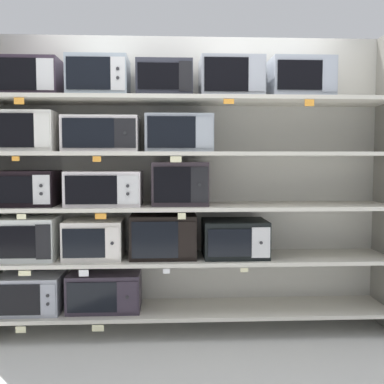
# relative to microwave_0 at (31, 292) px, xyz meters

# --- Properties ---
(back_panel) EXTENTS (3.33, 0.04, 2.38)m
(back_panel) POSITION_rel_microwave_0_xyz_m (1.26, 0.28, 0.86)
(back_panel) COLOR beige
(back_panel) RESTS_ON ground
(shelf_0) EXTENTS (3.13, 0.51, 0.03)m
(shelf_0) POSITION_rel_microwave_0_xyz_m (1.26, 0.00, -0.16)
(shelf_0) COLOR beige
(shelf_0) RESTS_ON ground
(microwave_0) EXTENTS (0.48, 0.41, 0.29)m
(microwave_0) POSITION_rel_microwave_0_xyz_m (0.00, 0.00, 0.00)
(microwave_0) COLOR #9A9EA9
(microwave_0) RESTS_ON shelf_0
(microwave_1) EXTENTS (0.56, 0.36, 0.30)m
(microwave_1) POSITION_rel_microwave_0_xyz_m (0.57, 0.00, 0.00)
(microwave_1) COLOR #312834
(microwave_1) RESTS_ON shelf_0
(price_tag_0) EXTENTS (0.07, 0.00, 0.05)m
(price_tag_0) POSITION_rel_microwave_0_xyz_m (-0.01, -0.26, -0.20)
(price_tag_0) COLOR beige
(price_tag_1) EXTENTS (0.09, 0.00, 0.05)m
(price_tag_1) POSITION_rel_microwave_0_xyz_m (0.55, -0.26, -0.20)
(price_tag_1) COLOR beige
(shelf_1) EXTENTS (3.13, 0.51, 0.03)m
(shelf_1) POSITION_rel_microwave_0_xyz_m (1.26, 0.00, 0.25)
(shelf_1) COLOR beige
(microwave_2) EXTENTS (0.45, 0.38, 0.32)m
(microwave_2) POSITION_rel_microwave_0_xyz_m (-0.01, 0.00, 0.43)
(microwave_2) COLOR silver
(microwave_2) RESTS_ON shelf_1
(microwave_3) EXTENTS (0.45, 0.40, 0.30)m
(microwave_3) POSITION_rel_microwave_0_xyz_m (0.50, 0.00, 0.42)
(microwave_3) COLOR silver
(microwave_3) RESTS_ON shelf_1
(microwave_4) EXTENTS (0.51, 0.38, 0.34)m
(microwave_4) POSITION_rel_microwave_0_xyz_m (1.03, -0.00, 0.44)
(microwave_4) COLOR black
(microwave_4) RESTS_ON shelf_1
(microwave_5) EXTENTS (0.50, 0.42, 0.29)m
(microwave_5) POSITION_rel_microwave_0_xyz_m (1.60, 0.00, 0.41)
(microwave_5) COLOR black
(microwave_5) RESTS_ON shelf_1
(price_tag_2) EXTENTS (0.09, 0.00, 0.04)m
(price_tag_2) POSITION_rel_microwave_0_xyz_m (0.03, -0.26, 0.22)
(price_tag_2) COLOR beige
(price_tag_3) EXTENTS (0.07, 0.00, 0.05)m
(price_tag_3) POSITION_rel_microwave_0_xyz_m (0.45, -0.26, 0.21)
(price_tag_3) COLOR white
(price_tag_4) EXTENTS (0.05, 0.00, 0.03)m
(price_tag_4) POSITION_rel_microwave_0_xyz_m (1.06, -0.26, 0.22)
(price_tag_4) COLOR white
(price_tag_5) EXTENTS (0.06, 0.00, 0.03)m
(price_tag_5) POSITION_rel_microwave_0_xyz_m (1.64, -0.26, 0.22)
(price_tag_5) COLOR beige
(shelf_2) EXTENTS (3.13, 0.51, 0.03)m
(shelf_2) POSITION_rel_microwave_0_xyz_m (1.26, 0.00, 0.67)
(shelf_2) COLOR beige
(microwave_6) EXTENTS (0.46, 0.39, 0.27)m
(microwave_6) POSITION_rel_microwave_0_xyz_m (-0.01, 0.00, 0.82)
(microwave_6) COLOR black
(microwave_6) RESTS_ON shelf_2
(microwave_7) EXTENTS (0.57, 0.42, 0.27)m
(microwave_7) POSITION_rel_microwave_0_xyz_m (0.58, 0.00, 0.82)
(microwave_7) COLOR silver
(microwave_7) RESTS_ON shelf_2
(microwave_8) EXTENTS (0.43, 0.37, 0.33)m
(microwave_8) POSITION_rel_microwave_0_xyz_m (1.17, 0.00, 0.85)
(microwave_8) COLOR #322930
(microwave_8) RESTS_ON shelf_2
(price_tag_6) EXTENTS (0.07, 0.00, 0.04)m
(price_tag_6) POSITION_rel_microwave_0_xyz_m (0.02, -0.26, 0.63)
(price_tag_6) COLOR beige
(price_tag_7) EXTENTS (0.08, 0.00, 0.04)m
(price_tag_7) POSITION_rel_microwave_0_xyz_m (0.58, -0.26, 0.63)
(price_tag_7) COLOR orange
(price_tag_8) EXTENTS (0.06, 0.00, 0.05)m
(price_tag_8) POSITION_rel_microwave_0_xyz_m (1.17, -0.26, 0.63)
(price_tag_8) COLOR beige
(shelf_3) EXTENTS (3.13, 0.51, 0.03)m
(shelf_3) POSITION_rel_microwave_0_xyz_m (1.26, 0.00, 1.08)
(shelf_3) COLOR beige
(microwave_9) EXTENTS (0.47, 0.41, 0.30)m
(microwave_9) POSITION_rel_microwave_0_xyz_m (-0.01, -0.00, 1.25)
(microwave_9) COLOR silver
(microwave_9) RESTS_ON shelf_3
(microwave_10) EXTENTS (0.57, 0.39, 0.27)m
(microwave_10) POSITION_rel_microwave_0_xyz_m (0.56, 0.00, 1.23)
(microwave_10) COLOR silver
(microwave_10) RESTS_ON shelf_3
(microwave_11) EXTENTS (0.51, 0.39, 0.29)m
(microwave_11) POSITION_rel_microwave_0_xyz_m (1.16, -0.00, 1.24)
(microwave_11) COLOR #9AA3AD
(microwave_11) RESTS_ON shelf_3
(price_tag_9) EXTENTS (0.05, 0.00, 0.03)m
(price_tag_9) POSITION_rel_microwave_0_xyz_m (-0.01, -0.26, 1.05)
(price_tag_9) COLOR orange
(price_tag_10) EXTENTS (0.06, 0.00, 0.04)m
(price_tag_10) POSITION_rel_microwave_0_xyz_m (0.56, -0.26, 1.04)
(price_tag_10) COLOR orange
(price_tag_11) EXTENTS (0.08, 0.00, 0.04)m
(price_tag_11) POSITION_rel_microwave_0_xyz_m (1.13, -0.26, 1.04)
(price_tag_11) COLOR beige
(shelf_4) EXTENTS (3.13, 0.51, 0.03)m
(shelf_4) POSITION_rel_microwave_0_xyz_m (1.26, 0.00, 1.50)
(shelf_4) COLOR beige
(microwave_12) EXTENTS (0.50, 0.37, 0.28)m
(microwave_12) POSITION_rel_microwave_0_xyz_m (0.01, 0.00, 1.65)
(microwave_12) COLOR #322734
(microwave_12) RESTS_ON shelf_4
(microwave_13) EXTENTS (0.45, 0.40, 0.30)m
(microwave_13) POSITION_rel_microwave_0_xyz_m (0.55, 0.00, 1.66)
(microwave_13) COLOR #97A4AF
(microwave_13) RESTS_ON shelf_4
(microwave_14) EXTENTS (0.42, 0.39, 0.27)m
(microwave_14) POSITION_rel_microwave_0_xyz_m (1.05, 0.00, 1.65)
(microwave_14) COLOR #2D2E39
(microwave_14) RESTS_ON shelf_4
(microwave_15) EXTENTS (0.48, 0.38, 0.30)m
(microwave_15) POSITION_rel_microwave_0_xyz_m (1.56, 0.00, 1.67)
(microwave_15) COLOR #9A9FA9
(microwave_15) RESTS_ON shelf_4
(microwave_16) EXTENTS (0.48, 0.38, 0.30)m
(microwave_16) POSITION_rel_microwave_0_xyz_m (2.10, 0.00, 1.67)
(microwave_16) COLOR #979EAB
(microwave_16) RESTS_ON shelf_4
(price_tag_12) EXTENTS (0.07, 0.00, 0.05)m
(price_tag_12) POSITION_rel_microwave_0_xyz_m (0.02, -0.26, 1.45)
(price_tag_12) COLOR orange
(price_tag_13) EXTENTS (0.08, 0.00, 0.04)m
(price_tag_13) POSITION_rel_microwave_0_xyz_m (1.51, -0.26, 1.46)
(price_tag_13) COLOR orange
(price_tag_14) EXTENTS (0.07, 0.00, 0.05)m
(price_tag_14) POSITION_rel_microwave_0_xyz_m (2.11, -0.26, 1.45)
(price_tag_14) COLOR orange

